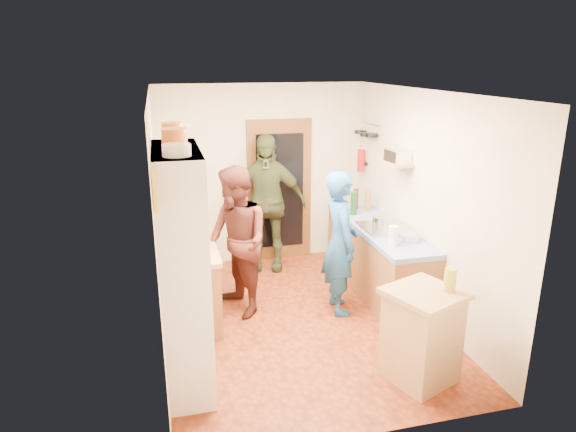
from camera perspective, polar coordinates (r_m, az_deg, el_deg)
name	(u,v)px	position (r m, az deg, el deg)	size (l,w,h in m)	color
floor	(298,320)	(6.13, 1.09, -11.48)	(3.00, 4.00, 0.02)	#8F3818
ceiling	(299,91)	(5.39, 1.25, 13.76)	(3.00, 4.00, 0.02)	silver
wall_back	(262,175)	(7.52, -2.89, 4.62)	(3.00, 0.02, 2.60)	silver
wall_front	(371,290)	(3.85, 9.16, -8.13)	(3.00, 0.02, 2.60)	silver
wall_left	(157,224)	(5.44, -14.37, -0.82)	(0.02, 4.00, 2.60)	silver
wall_right	(423,204)	(6.18, 14.80, 1.30)	(0.02, 4.00, 2.60)	silver
door_frame	(279,191)	(7.59, -0.95, 2.82)	(0.95, 0.06, 2.10)	brown
door_glass	(280,191)	(7.56, -0.89, 2.76)	(0.70, 0.02, 1.70)	black
hutch_body	(183,269)	(4.76, -11.59, -5.83)	(0.40, 1.20, 2.20)	silver
hutch_top_shelf	(175,151)	(4.45, -12.42, 7.08)	(0.40, 1.14, 0.04)	silver
plate_stack	(177,150)	(4.10, -12.28, 7.18)	(0.22, 0.22, 0.09)	white
orange_pot_a	(175,139)	(4.43, -12.50, 8.40)	(0.21, 0.21, 0.17)	orange
orange_pot_b	(173,132)	(4.81, -12.68, 9.09)	(0.20, 0.20, 0.18)	orange
left_counter_base	(189,281)	(6.17, -10.91, -7.10)	(0.60, 1.40, 0.85)	#965C37
left_counter_top	(187,245)	(6.01, -11.15, -3.18)	(0.64, 1.44, 0.05)	tan
toaster	(194,248)	(5.55, -10.43, -3.51)	(0.26, 0.17, 0.19)	white
kettle	(183,243)	(5.77, -11.58, -2.90)	(0.15, 0.15, 0.17)	white
orange_bowl	(193,235)	(6.10, -10.51, -2.12)	(0.20, 0.20, 0.09)	orange
chopping_board	(186,226)	(6.55, -11.31, -1.13)	(0.30, 0.22, 0.03)	tan
right_counter_base	(377,261)	(6.75, 9.89, -4.93)	(0.60, 2.20, 0.84)	#965C37
right_counter_top	(379,228)	(6.60, 10.09, -1.31)	(0.62, 2.22, 0.06)	#1531BA
hob	(385,228)	(6.44, 10.68, -1.32)	(0.55, 0.58, 0.04)	silver
pot_on_hob	(380,221)	(6.44, 10.15, -0.57)	(0.18, 0.18, 0.12)	silver
bottle_a	(354,203)	(6.94, 7.29, 1.41)	(0.08, 0.08, 0.32)	#143F14
bottle_b	(356,199)	(7.22, 7.53, 1.89)	(0.07, 0.07, 0.29)	#591419
bottle_c	(368,200)	(7.16, 8.85, 1.76)	(0.08, 0.08, 0.31)	olive
paper_towel	(393,236)	(5.88, 11.61, -2.19)	(0.11, 0.11, 0.23)	white
mixing_bowl	(409,237)	(6.10, 13.26, -2.27)	(0.24, 0.24, 0.09)	silver
island_base	(421,338)	(5.07, 14.59, -12.98)	(0.55, 0.55, 0.86)	tan
island_top	(425,294)	(4.86, 14.99, -8.32)	(0.62, 0.62, 0.05)	tan
cutting_board	(417,292)	(4.85, 14.16, -8.19)	(0.35, 0.28, 0.02)	white
oil_jar	(450,280)	(4.87, 17.56, -6.76)	(0.11, 0.11, 0.22)	#AD9E2D
pan_rail	(371,124)	(7.36, 9.18, 10.09)	(0.02, 0.02, 0.65)	silver
pan_hang_a	(371,135)	(7.20, 9.23, 8.88)	(0.18, 0.18, 0.05)	black
pan_hang_b	(366,134)	(7.38, 8.61, 8.95)	(0.16, 0.16, 0.05)	black
pan_hang_c	(360,132)	(7.56, 8.03, 9.25)	(0.17, 0.17, 0.05)	black
wall_shelf	(397,163)	(6.41, 12.05, 5.73)	(0.26, 0.42, 0.03)	tan
radio	(398,156)	(6.40, 12.10, 6.52)	(0.22, 0.30, 0.15)	silver
ext_bracket	(365,164)	(7.62, 8.52, 5.77)	(0.06, 0.10, 0.04)	black
fire_extinguisher	(361,160)	(7.59, 8.12, 6.13)	(0.11, 0.11, 0.32)	red
picture_frame	(155,188)	(3.74, -14.58, 3.02)	(0.03, 0.25, 0.30)	gold
person_hob	(343,243)	(6.02, 6.18, -3.05)	(0.63, 0.41, 1.72)	#1C4B8A
person_left	(237,241)	(6.02, -5.67, -2.76)	(0.86, 0.67, 1.77)	#471E19
person_back	(267,203)	(7.24, -2.39, 1.47)	(1.14, 0.48, 1.95)	#343C22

